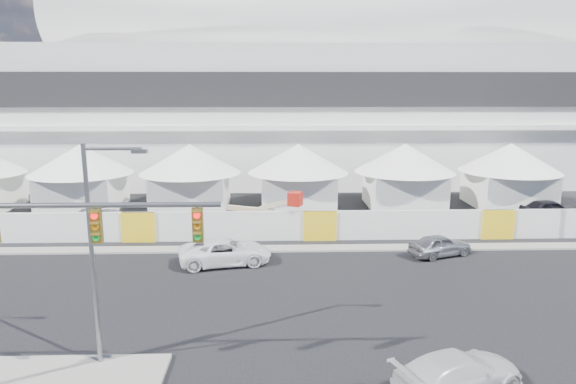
{
  "coord_description": "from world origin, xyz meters",
  "views": [
    {
      "loc": [
        2.91,
        -18.49,
        10.16
      ],
      "look_at": [
        3.74,
        10.0,
        4.23
      ],
      "focal_mm": 32.0,
      "sensor_mm": 36.0,
      "label": 1
    }
  ],
  "objects_px": {
    "boom_lift": "(245,221)",
    "lot_car_b": "(550,209)",
    "pickup_curb": "(225,252)",
    "lot_car_c": "(112,219)",
    "sedan_silver": "(440,245)",
    "streetlight_median": "(97,241)",
    "pickup_near": "(458,373)"
  },
  "relations": [
    {
      "from": "boom_lift",
      "to": "lot_car_b",
      "type": "bearing_deg",
      "value": 30.73
    },
    {
      "from": "pickup_curb",
      "to": "lot_car_b",
      "type": "relative_size",
      "value": 1.16
    },
    {
      "from": "pickup_curb",
      "to": "lot_car_c",
      "type": "bearing_deg",
      "value": 37.56
    },
    {
      "from": "sedan_silver",
      "to": "boom_lift",
      "type": "bearing_deg",
      "value": 46.07
    },
    {
      "from": "pickup_curb",
      "to": "lot_car_b",
      "type": "height_order",
      "value": "lot_car_b"
    },
    {
      "from": "sedan_silver",
      "to": "lot_car_c",
      "type": "height_order",
      "value": "lot_car_c"
    },
    {
      "from": "sedan_silver",
      "to": "lot_car_b",
      "type": "relative_size",
      "value": 0.86
    },
    {
      "from": "streetlight_median",
      "to": "pickup_curb",
      "type": "bearing_deg",
      "value": 72.56
    },
    {
      "from": "lot_car_b",
      "to": "pickup_near",
      "type": "bearing_deg",
      "value": 137.84
    },
    {
      "from": "lot_car_c",
      "to": "boom_lift",
      "type": "height_order",
      "value": "boom_lift"
    },
    {
      "from": "lot_car_c",
      "to": "streetlight_median",
      "type": "relative_size",
      "value": 0.58
    },
    {
      "from": "pickup_near",
      "to": "streetlight_median",
      "type": "xyz_separation_m",
      "value": [
        -12.42,
        2.03,
        4.1
      ]
    },
    {
      "from": "pickup_curb",
      "to": "streetlight_median",
      "type": "relative_size",
      "value": 0.65
    },
    {
      "from": "sedan_silver",
      "to": "lot_car_b",
      "type": "bearing_deg",
      "value": -73.56
    },
    {
      "from": "sedan_silver",
      "to": "lot_car_b",
      "type": "distance_m",
      "value": 14.14
    },
    {
      "from": "pickup_curb",
      "to": "pickup_near",
      "type": "relative_size",
      "value": 1.12
    },
    {
      "from": "sedan_silver",
      "to": "boom_lift",
      "type": "xyz_separation_m",
      "value": [
        -12.06,
        5.25,
        0.21
      ]
    },
    {
      "from": "boom_lift",
      "to": "pickup_curb",
      "type": "bearing_deg",
      "value": -74.7
    },
    {
      "from": "lot_car_b",
      "to": "boom_lift",
      "type": "height_order",
      "value": "boom_lift"
    },
    {
      "from": "pickup_curb",
      "to": "lot_car_c",
      "type": "height_order",
      "value": "pickup_curb"
    },
    {
      "from": "sedan_silver",
      "to": "lot_car_c",
      "type": "distance_m",
      "value": 22.74
    },
    {
      "from": "streetlight_median",
      "to": "sedan_silver",
      "type": "bearing_deg",
      "value": 36.28
    },
    {
      "from": "lot_car_c",
      "to": "boom_lift",
      "type": "distance_m",
      "value": 9.78
    },
    {
      "from": "pickup_curb",
      "to": "lot_car_b",
      "type": "bearing_deg",
      "value": -79.55
    },
    {
      "from": "lot_car_c",
      "to": "lot_car_b",
      "type": "bearing_deg",
      "value": -87.94
    },
    {
      "from": "sedan_silver",
      "to": "lot_car_c",
      "type": "bearing_deg",
      "value": 52.48
    },
    {
      "from": "pickup_near",
      "to": "lot_car_c",
      "type": "distance_m",
      "value": 27.33
    },
    {
      "from": "pickup_curb",
      "to": "boom_lift",
      "type": "bearing_deg",
      "value": -18.65
    },
    {
      "from": "lot_car_b",
      "to": "boom_lift",
      "type": "relative_size",
      "value": 0.68
    },
    {
      "from": "lot_car_b",
      "to": "sedan_silver",
      "type": "bearing_deg",
      "value": 118.77
    },
    {
      "from": "pickup_curb",
      "to": "lot_car_b",
      "type": "xyz_separation_m",
      "value": [
        24.22,
        9.56,
        0.04
      ]
    },
    {
      "from": "lot_car_b",
      "to": "lot_car_c",
      "type": "bearing_deg",
      "value": 85.02
    }
  ]
}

